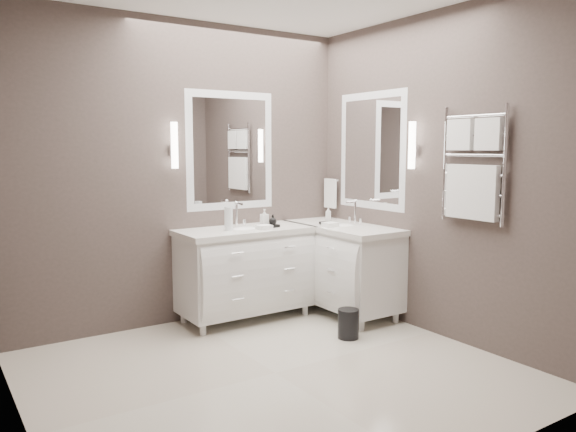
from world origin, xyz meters
TOP-DOWN VIEW (x-y plane):
  - floor at (0.00, 0.00)m, footprint 3.20×3.00m
  - wall_back at (0.00, 1.50)m, footprint 3.20×0.01m
  - wall_front at (0.00, -1.50)m, footprint 3.20×0.01m
  - wall_left at (-1.60, 0.00)m, footprint 0.01×3.00m
  - wall_right at (1.60, 0.00)m, footprint 0.01×3.00m
  - vanity_back at (0.45, 1.23)m, footprint 1.24×0.59m
  - vanity_right at (1.33, 0.90)m, footprint 0.59×1.24m
  - mirror_back at (0.45, 1.49)m, footprint 0.90×0.02m
  - mirror_right at (1.59, 0.80)m, footprint 0.02×0.90m
  - sconce_back at (-0.13, 1.43)m, footprint 0.06×0.06m
  - sconce_right at (1.53, 0.22)m, footprint 0.06×0.06m
  - towel_bar_corner at (1.54, 1.36)m, footprint 0.03×0.22m
  - towel_ladder at (1.55, -0.40)m, footprint 0.06×0.58m
  - waste_bin at (0.90, 0.28)m, footprint 0.21×0.21m
  - amenity_tray_back at (0.66, 1.15)m, footprint 0.18×0.14m
  - amenity_tray_right at (1.22, 0.98)m, footprint 0.15×0.18m
  - water_bottle at (0.25, 1.17)m, footprint 0.10×0.10m
  - soap_bottle_a at (0.63, 1.17)m, footprint 0.07×0.07m
  - soap_bottle_b at (0.69, 1.12)m, footprint 0.09×0.09m
  - soap_bottle_c at (1.22, 0.98)m, footprint 0.07×0.07m

SIDE VIEW (x-z plane):
  - floor at x=0.00m, z-range -0.01..0.00m
  - waste_bin at x=0.90m, z-range 0.00..0.25m
  - vanity_back at x=0.45m, z-range 0.00..0.97m
  - vanity_right at x=1.33m, z-range 0.00..0.97m
  - amenity_tray_right at x=1.22m, z-range 0.85..0.87m
  - amenity_tray_back at x=0.66m, z-range 0.85..0.88m
  - soap_bottle_b at x=0.69m, z-range 0.88..0.97m
  - soap_bottle_a at x=0.63m, z-range 0.88..1.02m
  - soap_bottle_c at x=1.22m, z-range 0.87..1.02m
  - water_bottle at x=0.25m, z-range 0.85..1.06m
  - towel_bar_corner at x=1.54m, z-range 0.97..1.27m
  - wall_back at x=0.00m, z-range 0.00..2.70m
  - wall_front at x=0.00m, z-range 0.00..2.70m
  - wall_left at x=-1.60m, z-range 0.00..2.70m
  - wall_right at x=1.60m, z-range 0.00..2.70m
  - towel_ladder at x=1.55m, z-range 0.94..1.84m
  - mirror_back at x=0.45m, z-range 1.00..2.10m
  - mirror_right at x=1.59m, z-range 1.00..2.10m
  - sconce_back at x=-0.13m, z-range 1.39..1.79m
  - sconce_right at x=1.53m, z-range 1.39..1.79m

